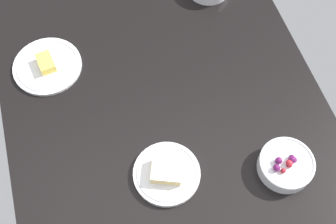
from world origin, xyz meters
TOP-DOWN VIEW (x-y plane):
  - dining_table at (0.00, 0.00)cm, footprint 143.21×96.39cm
  - plate_cheese at (27.72, 31.94)cm, footprint 21.84×21.84cm
  - plate_sandwich at (-18.03, 5.78)cm, footprint 18.89×18.89cm
  - bowl_berries at (-25.67, -26.55)cm, footprint 15.54×15.54cm

SIDE VIEW (x-z plane):
  - dining_table at x=0.00cm, z-range 0.00..4.00cm
  - plate_cheese at x=27.72cm, z-range 2.97..6.79cm
  - plate_sandwich at x=-18.03cm, z-range 3.03..7.81cm
  - bowl_berries at x=-25.67cm, z-range 3.39..9.84cm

